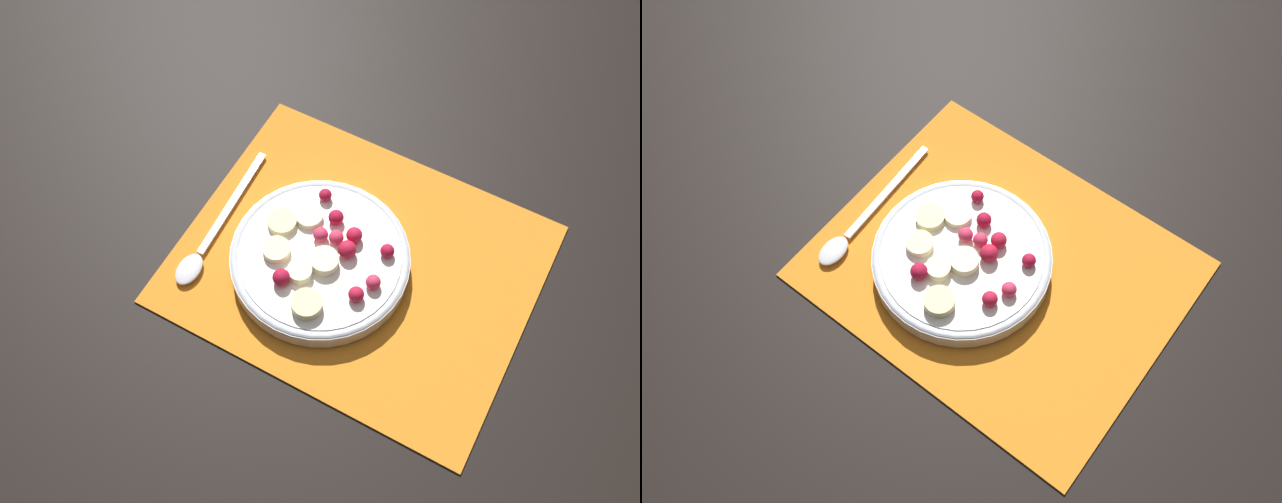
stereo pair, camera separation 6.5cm
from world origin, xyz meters
TOP-DOWN VIEW (x-y plane):
  - ground_plane at (0.00, 0.00)m, footprint 3.00×3.00m
  - placemat at (0.00, 0.00)m, footprint 0.42×0.35m
  - fruit_bowl at (0.04, 0.03)m, footprint 0.22×0.22m
  - spoon at (0.18, 0.07)m, footprint 0.03×0.21m

SIDE VIEW (x-z plane):
  - ground_plane at x=0.00m, z-range 0.00..0.00m
  - placemat at x=0.00m, z-range 0.00..0.01m
  - spoon at x=0.18m, z-range 0.01..0.01m
  - fruit_bowl at x=0.04m, z-range 0.00..0.05m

